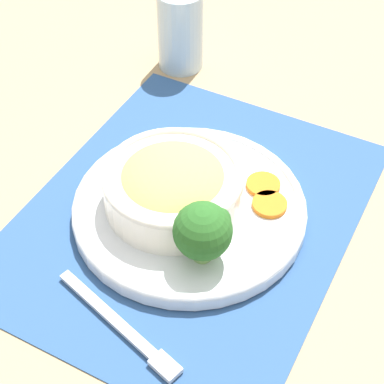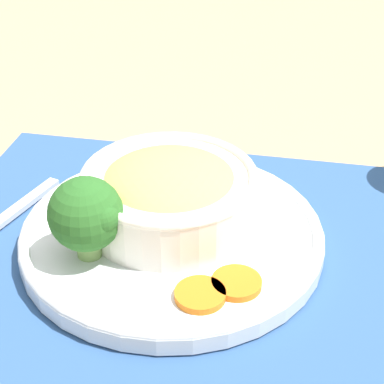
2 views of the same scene
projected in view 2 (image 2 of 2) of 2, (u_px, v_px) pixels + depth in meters
name	position (u px, v px, depth m)	size (l,w,h in m)	color
ground_plane	(172.00, 246.00, 0.62)	(4.00, 4.00, 0.00)	tan
placemat	(172.00, 245.00, 0.62)	(0.50, 0.41, 0.00)	#2D5184
plate	(172.00, 234.00, 0.62)	(0.29, 0.29, 0.02)	silver
bowl	(169.00, 191.00, 0.61)	(0.17, 0.17, 0.06)	silver
broccoli_floret	(86.00, 215.00, 0.56)	(0.07, 0.07, 0.08)	#759E51
carrot_slice_near	(200.00, 295.00, 0.53)	(0.04, 0.04, 0.01)	orange
carrot_slice_middle	(236.00, 283.00, 0.54)	(0.04, 0.04, 0.01)	orange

